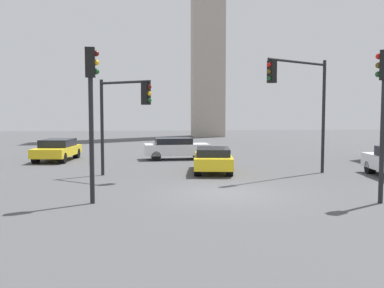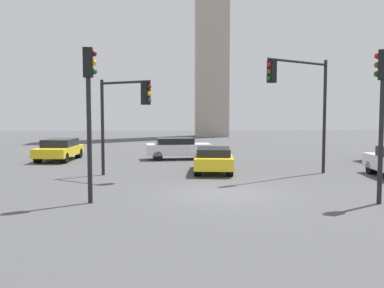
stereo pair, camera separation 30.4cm
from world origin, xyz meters
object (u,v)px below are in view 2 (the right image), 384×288
(car_3, at_px, (214,159))
(car_4, at_px, (59,149))
(traffic_light_0, at_px, (382,97))
(traffic_light_2, at_px, (89,96))
(traffic_light_3, at_px, (124,107))
(traffic_light_1, at_px, (301,91))
(car_1, at_px, (178,148))

(car_3, relative_size, car_4, 0.99)
(traffic_light_0, height_order, car_3, traffic_light_0)
(traffic_light_2, relative_size, car_3, 1.18)
(traffic_light_2, relative_size, traffic_light_3, 1.13)
(traffic_light_0, height_order, traffic_light_3, traffic_light_0)
(traffic_light_2, xyz_separation_m, car_4, (-3.95, 13.31, -2.96))
(car_3, bearing_deg, traffic_light_1, -107.29)
(traffic_light_2, xyz_separation_m, car_1, (3.59, 13.30, -2.94))
(traffic_light_1, bearing_deg, car_1, -88.76)
(traffic_light_1, xyz_separation_m, car_4, (-13.07, 7.87, -3.38))
(car_4, bearing_deg, car_1, 96.32)
(traffic_light_0, xyz_separation_m, traffic_light_2, (-9.85, 0.85, 0.05))
(traffic_light_3, height_order, car_4, traffic_light_3)
(traffic_light_0, relative_size, car_1, 1.22)
(car_1, bearing_deg, traffic_light_3, -115.07)
(traffic_light_0, distance_m, traffic_light_1, 6.35)
(traffic_light_2, relative_size, car_1, 1.24)
(traffic_light_2, bearing_deg, traffic_light_3, 78.85)
(traffic_light_0, relative_size, traffic_light_2, 0.98)
(traffic_light_1, relative_size, car_1, 1.34)
(car_1, distance_m, car_4, 7.54)
(traffic_light_1, bearing_deg, traffic_light_3, -35.95)
(traffic_light_2, height_order, car_1, traffic_light_2)
(traffic_light_0, bearing_deg, traffic_light_2, 26.24)
(traffic_light_2, height_order, car_4, traffic_light_2)
(traffic_light_2, bearing_deg, traffic_light_0, -8.69)
(car_1, bearing_deg, traffic_light_1, -59.39)
(traffic_light_0, xyz_separation_m, car_4, (-13.80, 14.16, -2.91))
(traffic_light_1, height_order, car_4, traffic_light_1)
(traffic_light_1, relative_size, car_3, 1.27)
(traffic_light_0, bearing_deg, traffic_light_1, -52.15)
(traffic_light_0, relative_size, car_3, 1.16)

